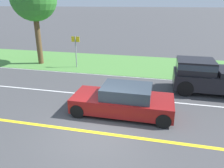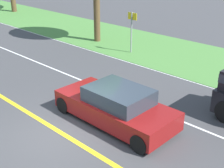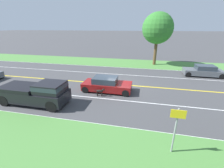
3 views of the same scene
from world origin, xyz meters
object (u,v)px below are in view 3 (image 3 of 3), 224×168
at_px(roadside_tree_left_near, 158,28).
at_px(street_sign, 176,126).
at_px(ego_car, 107,85).
at_px(oncoming_car, 203,71).
at_px(pickup_truck, 37,93).
at_px(dog, 100,91).

bearing_deg(roadside_tree_left_near, street_sign, 0.12).
distance_m(ego_car, oncoming_car, 12.49).
height_order(roadside_tree_left_near, street_sign, roadside_tree_left_near).
relative_size(pickup_truck, street_sign, 2.17).
height_order(dog, roadside_tree_left_near, roadside_tree_left_near).
distance_m(dog, pickup_truck, 5.01).
bearing_deg(pickup_truck, street_sign, 72.69).
bearing_deg(oncoming_car, street_sign, 157.70).
xyz_separation_m(dog, roadside_tree_left_near, (-12.91, 5.09, 4.95)).
bearing_deg(oncoming_car, ego_car, 123.70).
height_order(ego_car, dog, ego_car).
xyz_separation_m(dog, pickup_truck, (2.32, -4.42, 0.47)).
bearing_deg(roadside_tree_left_near, ego_car, -22.49).
xyz_separation_m(ego_car, dog, (1.24, -0.26, -0.16)).
bearing_deg(dog, street_sign, 42.08).
xyz_separation_m(ego_car, oncoming_car, (-6.93, 10.39, -0.01)).
distance_m(dog, street_sign, 7.45).
bearing_deg(ego_car, oncoming_car, 123.70).
xyz_separation_m(pickup_truck, oncoming_car, (-10.49, 15.07, -0.32)).
distance_m(ego_car, dog, 1.28).
distance_m(pickup_truck, roadside_tree_left_near, 18.50).
distance_m(pickup_truck, street_sign, 10.02).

